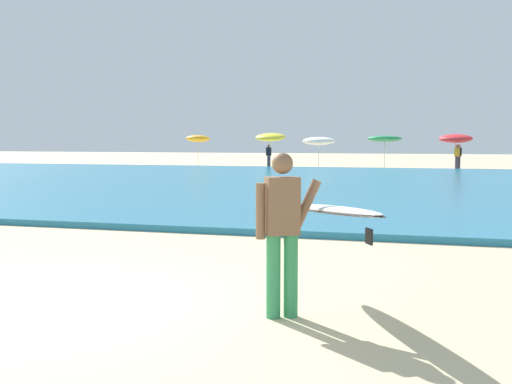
# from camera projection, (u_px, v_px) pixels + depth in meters

# --- Properties ---
(ground_plane) EXTENTS (160.00, 160.00, 0.00)m
(ground_plane) POSITION_uv_depth(u_px,v_px,m) (65.00, 305.00, 7.05)
(ground_plane) COLOR beige
(sea) EXTENTS (120.00, 28.00, 0.14)m
(sea) POSITION_uv_depth(u_px,v_px,m) (333.00, 184.00, 25.68)
(sea) COLOR teal
(sea) RESTS_ON ground
(surfer_with_board) EXTENTS (1.61, 2.75, 1.73)m
(surfer_with_board) POSITION_uv_depth(u_px,v_px,m) (308.00, 219.00, 6.54)
(surfer_with_board) COLOR #338E56
(surfer_with_board) RESTS_ON ground
(beach_umbrella_0) EXTENTS (1.75, 1.78, 2.25)m
(beach_umbrella_0) POSITION_uv_depth(u_px,v_px,m) (198.00, 139.00, 45.72)
(beach_umbrella_0) COLOR beige
(beach_umbrella_0) RESTS_ON ground
(beach_umbrella_1) EXTENTS (2.07, 2.11, 2.42)m
(beach_umbrella_1) POSITION_uv_depth(u_px,v_px,m) (270.00, 137.00, 43.06)
(beach_umbrella_1) COLOR beige
(beach_umbrella_1) RESTS_ON ground
(beach_umbrella_2) EXTENTS (2.24, 2.25, 2.08)m
(beach_umbrella_2) POSITION_uv_depth(u_px,v_px,m) (319.00, 141.00, 42.98)
(beach_umbrella_2) COLOR beige
(beach_umbrella_2) RESTS_ON ground
(beach_umbrella_3) EXTENTS (2.27, 2.29, 2.20)m
(beach_umbrella_3) POSITION_uv_depth(u_px,v_px,m) (385.00, 139.00, 41.42)
(beach_umbrella_3) COLOR beige
(beach_umbrella_3) RESTS_ON ground
(beach_umbrella_4) EXTENTS (2.05, 2.08, 2.29)m
(beach_umbrella_4) POSITION_uv_depth(u_px,v_px,m) (456.00, 138.00, 39.19)
(beach_umbrella_4) COLOR beige
(beach_umbrella_4) RESTS_ON ground
(beachgoer_near_row_left) EXTENTS (0.32, 0.20, 1.58)m
(beachgoer_near_row_left) POSITION_uv_depth(u_px,v_px,m) (459.00, 156.00, 39.23)
(beachgoer_near_row_left) COLOR #383842
(beachgoer_near_row_left) RESTS_ON ground
(beachgoer_near_row_mid) EXTENTS (0.32, 0.20, 1.58)m
(beachgoer_near_row_mid) POSITION_uv_depth(u_px,v_px,m) (457.00, 156.00, 38.82)
(beachgoer_near_row_mid) COLOR #383842
(beachgoer_near_row_mid) RESTS_ON ground
(beachgoer_near_row_right) EXTENTS (0.32, 0.20, 1.58)m
(beachgoer_near_row_right) POSITION_uv_depth(u_px,v_px,m) (269.00, 156.00, 40.78)
(beachgoer_near_row_right) COLOR #383842
(beachgoer_near_row_right) RESTS_ON ground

